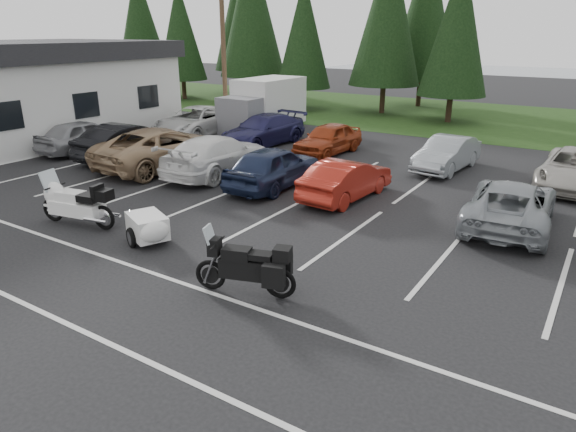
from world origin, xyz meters
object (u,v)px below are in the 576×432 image
Objects in this scene: building at (7,91)px; car_near_2 at (163,148)px; box_truck at (259,106)px; car_near_0 at (84,136)px; car_near_6 at (511,204)px; cargo_trailer at (148,229)px; car_far_2 at (328,139)px; car_far_1 at (263,130)px; car_near_3 at (218,155)px; car_far_3 at (447,154)px; utility_pole at (223,45)px; car_far_4 at (576,169)px; car_near_4 at (274,167)px; car_near_5 at (346,179)px; car_far_0 at (196,122)px; car_near_1 at (128,141)px; touring_motorcycle at (76,199)px; adventure_motorcycle at (244,261)px.

car_near_2 is at bearing -0.55° from building.
box_truck is 1.25× the size of car_near_0.
car_near_6 is 10.37m from cargo_trailer.
car_near_2 is 7.50m from car_far_2.
car_far_1 is at bearing -51.53° from box_truck.
car_near_6 is 0.96× the size of car_far_1.
box_truck reaches higher than car_near_3.
car_far_1 is 1.24× the size of car_far_3.
car_near_3 is 1.10× the size of car_near_6.
utility_pole is 1.82× the size of car_far_4.
car_far_2 is at bearing -35.35° from car_near_6.
car_near_4 is 1.10× the size of car_near_5.
car_near_6 is 2.77× the size of cargo_trailer.
car_near_2 is 6.68m from car_far_0.
building reaches higher than car_near_0.
building is 11.53m from utility_pole.
car_near_6 is at bearing -17.28° from car_far_1.
car_far_2 reaches higher than car_far_3.
utility_pole is at bearing -84.41° from car_near_1.
car_near_5 is 6.98m from cargo_trailer.
touring_motorcycle is (0.24, -6.67, 0.03)m from car_near_3.
car_near_4 is 0.80× the size of car_far_0.
utility_pole reaches higher than building.
car_near_2 reaches higher than touring_motorcycle.
car_near_1 is at bearing -1.77° from car_near_4.
utility_pole is 8.88m from car_near_1.
car_near_4 is (10.83, 0.00, 0.00)m from car_near_0.
car_near_5 is (10.70, 0.11, -0.13)m from car_near_1.
touring_motorcycle is at bearing 128.11° from car_near_1.
car_near_0 is 1.08× the size of car_far_2.
touring_motorcycle is at bearing -132.60° from car_far_4.
car_far_1 is (3.27, 5.71, -0.06)m from car_near_1.
car_near_1 reaches higher than car_far_3.
touring_motorcycle is at bearing 116.87° from car_near_2.
car_far_4 is at bearing 6.24° from car_far_1.
car_far_4 is at bearing 50.25° from adventure_motorcycle.
car_near_6 is at bearing 177.60° from car_near_3.
car_far_1 is 1.76× the size of touring_motorcycle.
car_far_4 reaches higher than car_far_3.
cargo_trailer is at bearing -125.59° from car_far_4.
adventure_motorcycle is at bearing -49.73° from utility_pole.
car_near_2 is 2.67m from car_near_3.
car_near_0 is 11.50m from car_far_2.
car_near_0 is 1.00× the size of car_near_4.
car_far_0 is 13.59m from touring_motorcycle.
car_near_2 is 2.07× the size of touring_motorcycle.
car_near_4 is 7.45m from car_far_3.
utility_pole is 4.57m from car_far_0.
adventure_motorcycle is (20.79, -7.10, -1.68)m from building.
box_truck is at bearing -98.32° from car_near_1.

